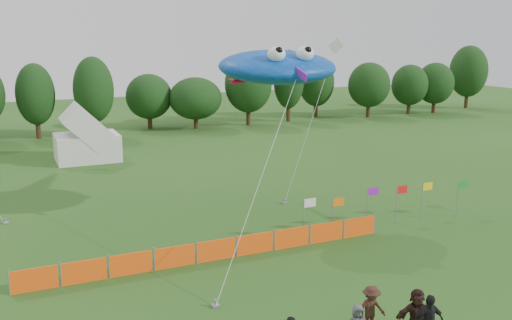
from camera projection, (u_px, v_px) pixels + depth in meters
name	position (u px, v px, depth m)	size (l,w,h in m)	color
treeline	(118.00, 94.00, 59.62)	(104.57, 8.78, 8.36)	#382314
tent_right	(87.00, 139.00, 47.33)	(5.13, 4.11, 3.62)	silver
barrier_fence	(216.00, 250.00, 26.72)	(17.90, 0.06, 1.00)	#FF530E
flag_row	(385.00, 201.00, 31.35)	(10.73, 0.76, 2.28)	gray
spectator_c	(371.00, 310.00, 20.13)	(1.16, 0.67, 1.80)	#361D15
spectator_f	(417.00, 315.00, 19.73)	(1.73, 0.55, 1.87)	black
stingray_kite	(275.00, 67.00, 31.35)	(10.50, 17.78, 9.86)	blue
small_kite_white	(320.00, 93.00, 37.61)	(6.08, 3.46, 10.15)	white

